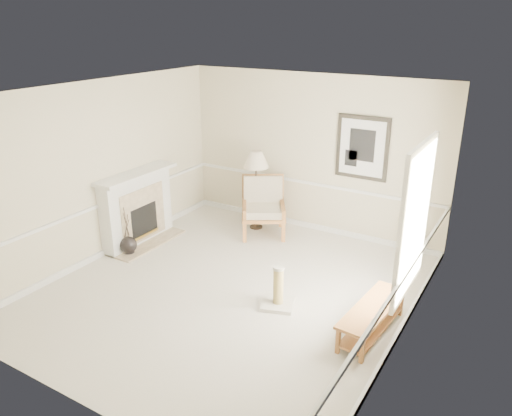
# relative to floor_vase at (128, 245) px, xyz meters

# --- Properties ---
(ground) EXTENTS (5.50, 5.50, 0.00)m
(ground) POSITION_rel_floor_vase_xyz_m (2.15, -0.12, -0.16)
(ground) COLOR silver
(ground) RESTS_ON ground
(room) EXTENTS (5.04, 5.54, 2.92)m
(room) POSITION_rel_floor_vase_xyz_m (2.29, -0.04, 1.71)
(room) COLOR beige
(room) RESTS_ON ground
(fireplace) EXTENTS (0.64, 1.64, 1.31)m
(fireplace) POSITION_rel_floor_vase_xyz_m (-0.19, 0.48, 0.48)
(fireplace) COLOR white
(fireplace) RESTS_ON ground
(floor_vase) EXTENTS (0.29, 0.29, 0.86)m
(floor_vase) POSITION_rel_floor_vase_xyz_m (0.00, 0.00, 0.00)
(floor_vase) COLOR black
(floor_vase) RESTS_ON ground
(armchair) EXTENTS (1.11, 1.13, 1.05)m
(armchair) POSITION_rel_floor_vase_xyz_m (1.49, 2.01, 0.41)
(armchair) COLOR brown
(armchair) RESTS_ON ground
(floor_lamp) EXTENTS (0.61, 0.61, 1.51)m
(floor_lamp) POSITION_rel_floor_vase_xyz_m (1.28, 2.10, 1.16)
(floor_lamp) COLOR black
(floor_lamp) RESTS_ON ground
(bench) EXTENTS (0.52, 1.39, 0.39)m
(bench) POSITION_rel_floor_vase_xyz_m (4.30, -0.08, 0.10)
(bench) COLOR brown
(bench) RESTS_ON ground
(scratching_post) EXTENTS (0.55, 0.55, 0.62)m
(scratching_post) POSITION_rel_floor_vase_xyz_m (2.97, -0.13, 0.04)
(scratching_post) COLOR silver
(scratching_post) RESTS_ON ground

